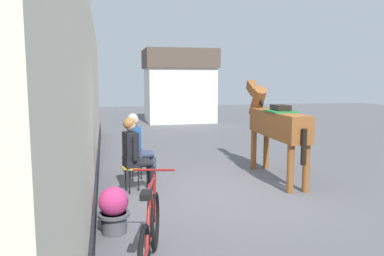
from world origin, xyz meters
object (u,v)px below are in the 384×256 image
object	(u,v)px
seated_visitor_near	(134,151)
saddled_horse_center	(275,124)
seated_visitor_far	(137,143)
leaning_bicycle	(150,235)
flower_planter_near	(114,209)

from	to	relation	value
seated_visitor_near	saddled_horse_center	bearing A→B (deg)	6.97
seated_visitor_far	saddled_horse_center	distance (m)	2.90
seated_visitor_near	seated_visitor_far	distance (m)	0.85
seated_visitor_near	leaning_bicycle	size ratio (longest dim) A/B	0.81
saddled_horse_center	leaning_bicycle	distance (m)	4.58
seated_visitor_near	leaning_bicycle	world-z (taller)	seated_visitor_near
seated_visitor_far	flower_planter_near	xyz separation A→B (m)	(-0.56, -2.70, -0.44)
leaning_bicycle	flower_planter_near	bearing A→B (deg)	108.11
seated_visitor_far	leaning_bicycle	distance (m)	3.84
saddled_horse_center	leaning_bicycle	xyz separation A→B (m)	(-3.03, -3.34, -0.76)
seated_visitor_far	saddled_horse_center	size ratio (longest dim) A/B	0.46
seated_visitor_far	saddled_horse_center	bearing A→B (deg)	-9.48
flower_planter_near	seated_visitor_near	bearing A→B (deg)	77.17
seated_visitor_near	seated_visitor_far	size ratio (longest dim) A/B	1.00
saddled_horse_center	flower_planter_near	bearing A→B (deg)	-146.69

